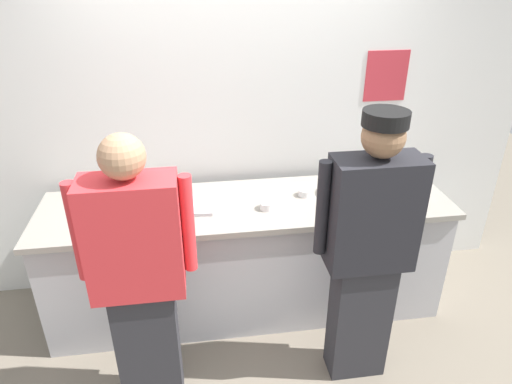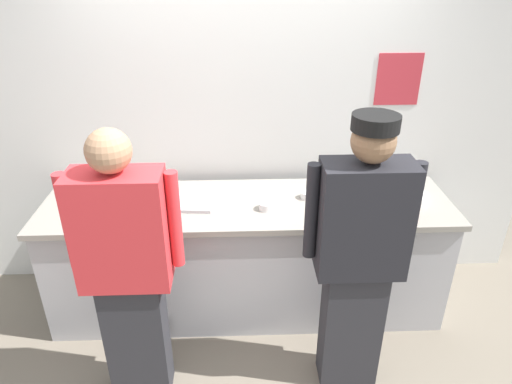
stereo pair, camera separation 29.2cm
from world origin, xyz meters
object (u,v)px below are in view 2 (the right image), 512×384
Objects in this scene: squeeze_bottle_primary at (408,204)px; deli_cup at (98,200)px; mixing_bowl_steel at (355,193)px; ramekin_green_sauce at (307,195)px; chef_near_left at (127,269)px; ramekin_red_sauce at (266,206)px; squeeze_bottle_secondary at (126,186)px; chef_center at (359,255)px; plate_stack_front at (411,197)px; sheet_tray at (177,201)px; ramekin_orange_sauce at (102,192)px.

deli_cup is (-2.06, 0.23, -0.05)m from squeeze_bottle_primary.
ramekin_green_sauce is at bearing 174.28° from mixing_bowl_steel.
mixing_bowl_steel is (1.43, 0.76, 0.05)m from chef_near_left.
ramekin_red_sauce is (-0.63, -0.12, -0.03)m from mixing_bowl_steel.
mixing_bowl_steel is at bearing 0.47° from deli_cup.
ramekin_green_sauce is at bearing -2.67° from squeeze_bottle_secondary.
chef_center is 7.31× the size of plate_stack_front.
sheet_tray is (-1.63, 0.02, -0.01)m from plate_stack_front.
chef_near_left is 7.16× the size of plate_stack_front.
ramekin_red_sauce is (0.97, -0.21, -0.06)m from squeeze_bottle_secondary.
deli_cup is (-1.14, 0.10, 0.02)m from ramekin_red_sauce.
ramekin_red_sauce is (1.15, -0.26, 0.00)m from ramekin_orange_sauce.
chef_near_left is at bearing -157.95° from plate_stack_front.
ramekin_green_sauce is (-0.33, 0.03, -0.03)m from mixing_bowl_steel.
ramekin_green_sauce is 1.44m from deli_cup.
squeeze_bottle_secondary is at bearing 176.73° from plate_stack_front.
squeeze_bottle_secondary is (-2.00, 0.11, 0.07)m from plate_stack_front.
plate_stack_front is at bearing 64.11° from squeeze_bottle_primary.
mixing_bowl_steel is at bearing -3.31° from squeeze_bottle_secondary.
chef_near_left is 0.78m from sheet_tray.
ramekin_orange_sauce is (-0.55, 0.14, 0.01)m from sheet_tray.
chef_near_left is 0.98× the size of chef_center.
plate_stack_front is 0.26m from squeeze_bottle_primary.
mixing_bowl_steel reaches higher than ramekin_green_sauce.
chef_center is at bearing -27.49° from ramekin_orange_sauce.
chef_near_left is 1.62m from mixing_bowl_steel.
squeeze_bottle_primary is 0.68m from ramekin_green_sauce.
chef_center is 4.97× the size of mixing_bowl_steel.
plate_stack_front is 2.19m from ramekin_orange_sauce.
squeeze_bottle_primary is 1.90× the size of ramekin_orange_sauce.
mixing_bowl_steel is 3.90× the size of ramekin_green_sauce.
ramekin_red_sauce reaches higher than ramekin_orange_sauce.
plate_stack_front is 2.65× the size of ramekin_green_sauce.
squeeze_bottle_secondary is at bearing 101.75° from chef_near_left.
ramekin_red_sauce is at bearing -10.77° from sheet_tray.
mixing_bowl_steel is (-0.39, 0.02, 0.03)m from plate_stack_front.
squeeze_bottle_secondary is at bearing 176.69° from mixing_bowl_steel.
squeeze_bottle_primary reaches higher than ramekin_red_sauce.
ramekin_red_sauce is at bearing -153.12° from ramekin_green_sauce.
plate_stack_front is 2.52× the size of ramekin_red_sauce.
deli_cup is at bearing -179.53° from mixing_bowl_steel.
mixing_bowl_steel is 3.51× the size of ramekin_orange_sauce.
sheet_tray is at bearing 170.83° from squeeze_bottle_primary.
ramekin_green_sauce is at bearing 104.16° from chef_center.
ramekin_green_sauce is (-0.73, 0.05, 0.00)m from plate_stack_front.
ramekin_red_sauce reaches higher than sheet_tray.
chef_near_left is at bearing -151.98° from mixing_bowl_steel.
squeeze_bottle_primary is (0.43, 0.47, 0.05)m from chef_center.
plate_stack_front is 1.03m from ramekin_red_sauce.
squeeze_bottle_secondary is (-0.37, 0.10, 0.08)m from sheet_tray.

